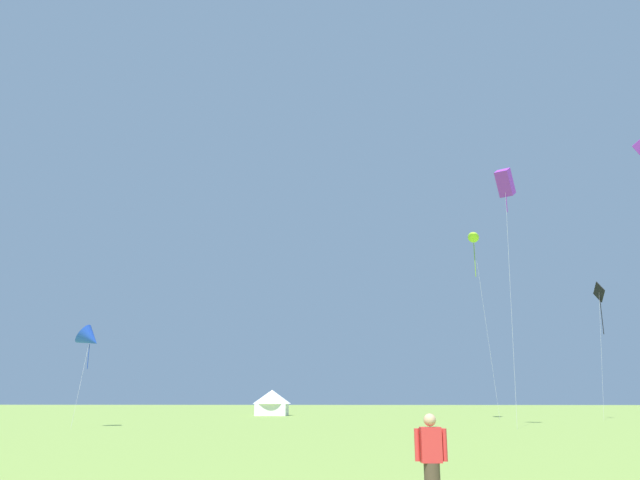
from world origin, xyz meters
name	(u,v)px	position (x,y,z in m)	size (l,w,h in m)	color
kite_lime_parafoil	(473,238)	(14.77, 57.30, 18.31)	(2.04, 3.47, 18.83)	#99DB2D
kite_black_diamond	(599,295)	(27.47, 58.47, 12.31)	(1.96, 3.23, 13.74)	black
kite_purple_box	(505,183)	(14.03, 40.24, 18.27)	(2.00, 3.26, 19.44)	purple
kite_blue_delta	(90,339)	(-17.28, 38.81, 6.25)	(1.98, 2.89, 7.27)	blue
person_spectator	(432,466)	(3.33, 5.59, 0.85)	(0.57, 0.28, 1.73)	#473828
festival_tent_left	(272,401)	(-7.84, 70.71, 1.67)	(4.63, 4.63, 3.01)	white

